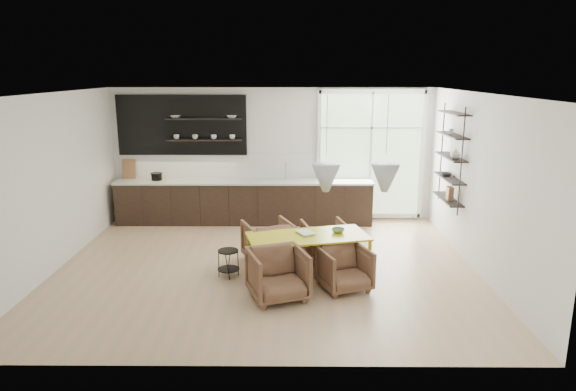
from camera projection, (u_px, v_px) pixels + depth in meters
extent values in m
cube|color=tan|center=(266.00, 268.00, 8.70)|extent=(7.00, 6.00, 0.01)
cube|color=white|center=(272.00, 155.00, 11.27)|extent=(7.00, 0.02, 2.90)
cube|color=white|center=(52.00, 183.00, 8.38)|extent=(0.02, 6.00, 2.90)
cube|color=white|center=(481.00, 184.00, 8.33)|extent=(0.02, 6.00, 2.90)
cube|color=white|center=(264.00, 93.00, 8.01)|extent=(7.00, 6.00, 0.01)
cube|color=#B2D1A5|center=(370.00, 155.00, 11.22)|extent=(2.20, 0.02, 2.70)
cube|color=white|center=(370.00, 155.00, 11.19)|extent=(2.30, 0.08, 2.80)
cone|color=#B3BDC3|center=(326.00, 178.00, 7.81)|extent=(0.44, 0.44, 0.42)
cone|color=#B3BDC3|center=(385.00, 178.00, 7.81)|extent=(0.44, 0.44, 0.42)
cylinder|color=black|center=(327.00, 125.00, 7.62)|extent=(0.01, 0.01, 0.89)
cylinder|color=black|center=(387.00, 125.00, 7.62)|extent=(0.01, 0.01, 0.89)
cube|color=black|center=(245.00, 202.00, 11.18)|extent=(5.50, 0.65, 0.90)
cube|color=#BBBBB6|center=(244.00, 181.00, 11.07)|extent=(5.54, 0.69, 0.04)
cube|color=white|center=(245.00, 166.00, 11.32)|extent=(5.50, 0.02, 0.55)
cube|color=black|center=(182.00, 125.00, 11.09)|extent=(2.80, 0.06, 1.30)
cube|color=black|center=(204.00, 119.00, 10.91)|extent=(1.60, 0.28, 0.03)
cube|color=black|center=(204.00, 140.00, 11.02)|extent=(1.60, 0.28, 0.03)
cube|color=#9A6F42|center=(129.00, 169.00, 11.26)|extent=(0.30, 0.10, 0.42)
cylinder|color=silver|center=(286.00, 171.00, 11.11)|extent=(0.02, 0.02, 0.40)
imported|color=white|center=(175.00, 117.00, 10.91)|extent=(0.22, 0.22, 0.05)
imported|color=white|center=(232.00, 117.00, 10.90)|extent=(0.22, 0.22, 0.05)
imported|color=white|center=(176.00, 137.00, 11.01)|extent=(0.12, 0.12, 0.10)
imported|color=white|center=(195.00, 137.00, 11.01)|extent=(0.12, 0.12, 0.10)
imported|color=white|center=(214.00, 137.00, 11.00)|extent=(0.12, 0.12, 0.10)
imported|color=white|center=(232.00, 137.00, 11.00)|extent=(0.12, 0.12, 0.10)
cylinder|color=black|center=(157.00, 177.00, 11.09)|extent=(0.23, 0.23, 0.14)
cube|color=black|center=(461.00, 163.00, 8.85)|extent=(0.02, 0.02, 1.90)
cube|color=black|center=(442.00, 152.00, 10.02)|extent=(0.02, 0.02, 1.90)
cube|color=black|center=(448.00, 199.00, 9.62)|extent=(0.26, 1.20, 0.02)
cube|color=black|center=(449.00, 178.00, 9.53)|extent=(0.26, 1.20, 0.02)
cube|color=black|center=(451.00, 157.00, 9.44)|extent=(0.26, 1.20, 0.02)
cube|color=black|center=(452.00, 135.00, 9.34)|extent=(0.26, 1.20, 0.03)
cube|color=black|center=(454.00, 113.00, 9.25)|extent=(0.26, 1.20, 0.03)
imported|color=white|center=(455.00, 153.00, 9.17)|extent=(0.18, 0.18, 0.19)
imported|color=#333338|center=(446.00, 174.00, 9.72)|extent=(0.22, 0.22, 0.05)
imported|color=white|center=(451.00, 131.00, 9.42)|extent=(0.10, 0.10, 0.09)
cube|color=#9A6F42|center=(450.00, 193.00, 9.50)|extent=(0.10, 0.18, 0.24)
cube|color=gold|center=(308.00, 236.00, 8.16)|extent=(2.04, 1.27, 0.03)
cube|color=gold|center=(256.00, 270.00, 7.69)|extent=(0.05, 0.05, 0.66)
cube|color=gold|center=(248.00, 253.00, 8.41)|extent=(0.05, 0.05, 0.66)
cube|color=gold|center=(369.00, 261.00, 8.08)|extent=(0.05, 0.05, 0.66)
cube|color=gold|center=(353.00, 245.00, 8.81)|extent=(0.05, 0.05, 0.66)
imported|color=brown|center=(268.00, 241.00, 8.89)|extent=(1.01, 1.03, 0.72)
imported|color=brown|center=(324.00, 240.00, 9.03)|extent=(0.88, 0.89, 0.68)
imported|color=brown|center=(278.00, 274.00, 7.43)|extent=(1.01, 1.02, 0.73)
imported|color=brown|center=(344.00, 269.00, 7.76)|extent=(0.91, 0.92, 0.66)
cylinder|color=black|center=(228.00, 251.00, 8.21)|extent=(0.33, 0.33, 0.02)
cylinder|color=black|center=(229.00, 269.00, 8.29)|extent=(0.35, 0.35, 0.02)
cylinder|color=black|center=(238.00, 263.00, 8.27)|extent=(0.01, 0.01, 0.44)
cylinder|color=black|center=(229.00, 260.00, 8.41)|extent=(0.01, 0.01, 0.44)
cylinder|color=black|center=(219.00, 264.00, 8.26)|extent=(0.01, 0.01, 0.44)
cylinder|color=black|center=(228.00, 267.00, 8.11)|extent=(0.01, 0.01, 0.44)
imported|color=white|center=(299.00, 234.00, 8.20)|extent=(0.35, 0.38, 0.03)
imported|color=#5F8855|center=(338.00, 230.00, 8.31)|extent=(0.25, 0.25, 0.06)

